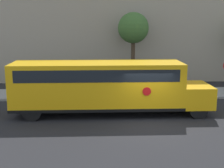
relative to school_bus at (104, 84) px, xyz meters
name	(u,v)px	position (x,y,z in m)	size (l,w,h in m)	color
ground_plane	(150,124)	(2.29, -1.96, -1.69)	(60.00, 60.00, 0.00)	black
sidewalk_strip	(135,93)	(2.29, 4.54, -1.61)	(44.00, 3.00, 0.15)	gray
building_backdrop	(127,2)	(2.29, 11.04, 5.00)	(32.00, 4.00, 13.37)	#9E937F
school_bus	(104,84)	(0.00, 0.00, 0.00)	(10.91, 2.57, 2.91)	#EAA80F
tree_near_sidewalk	(133,29)	(2.44, 7.49, 2.84)	(2.39, 2.39, 5.79)	#423323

